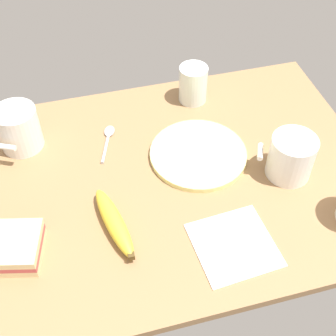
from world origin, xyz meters
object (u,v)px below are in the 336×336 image
at_px(coffee_mug_spare, 18,128).
at_px(sandwich_main, 11,248).
at_px(paper_napkin, 234,245).
at_px(coffee_mug_black, 291,157).
at_px(banana, 114,222).
at_px(plate_of_food, 198,154).
at_px(spoon, 108,138).
at_px(glass_of_milk, 193,86).

distance_m(coffee_mug_spare, sandwich_main, 0.29).
bearing_deg(paper_napkin, coffee_mug_black, 39.65).
bearing_deg(paper_napkin, sandwich_main, 167.75).
xyz_separation_m(coffee_mug_black, banana, (-0.39, -0.05, -0.03)).
relative_size(plate_of_food, spoon, 1.82).
distance_m(banana, spoon, 0.25).
distance_m(coffee_mug_black, sandwich_main, 0.58).
relative_size(sandwich_main, paper_napkin, 0.88).
distance_m(plate_of_food, coffee_mug_black, 0.20).
relative_size(plate_of_food, glass_of_milk, 2.29).
bearing_deg(glass_of_milk, plate_of_food, -103.29).
xyz_separation_m(plate_of_food, glass_of_milk, (0.05, 0.19, 0.04)).
height_order(sandwich_main, banana, sandwich_main).
bearing_deg(sandwich_main, spoon, 49.20).
bearing_deg(plate_of_food, sandwich_main, -159.39).
relative_size(plate_of_food, coffee_mug_spare, 1.82).
relative_size(plate_of_food, paper_napkin, 1.46).
distance_m(sandwich_main, banana, 0.19).
relative_size(coffee_mug_black, coffee_mug_spare, 1.02).
height_order(coffee_mug_spare, sandwich_main, coffee_mug_spare).
xyz_separation_m(banana, spoon, (0.03, 0.25, -0.01)).
xyz_separation_m(sandwich_main, paper_napkin, (0.41, -0.09, -0.02)).
bearing_deg(banana, paper_napkin, -24.96).
relative_size(coffee_mug_spare, spoon, 1.00).
relative_size(coffee_mug_black, sandwich_main, 0.93).
relative_size(plate_of_food, coffee_mug_black, 1.78).
relative_size(glass_of_milk, paper_napkin, 0.63).
bearing_deg(plate_of_food, spoon, 150.18).
distance_m(coffee_mug_black, coffee_mug_spare, 0.59).
bearing_deg(banana, spoon, 83.10).
xyz_separation_m(coffee_mug_black, sandwich_main, (-0.58, -0.06, -0.03)).
distance_m(coffee_mug_spare, banana, 0.32).
bearing_deg(paper_napkin, banana, 155.04).
distance_m(coffee_mug_black, banana, 0.39).
xyz_separation_m(sandwich_main, glass_of_milk, (0.46, 0.35, 0.02)).
distance_m(plate_of_food, coffee_mug_spare, 0.40).
distance_m(coffee_mug_spare, glass_of_milk, 0.42).
bearing_deg(coffee_mug_black, paper_napkin, -140.35).
xyz_separation_m(glass_of_milk, paper_napkin, (-0.05, -0.44, -0.04)).
distance_m(plate_of_food, banana, 0.26).
distance_m(glass_of_milk, spoon, 0.25).
bearing_deg(coffee_mug_black, plate_of_food, 150.48).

